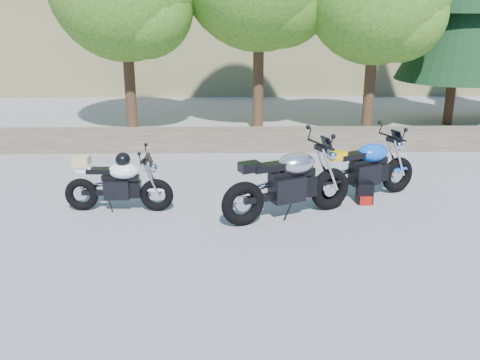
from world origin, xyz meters
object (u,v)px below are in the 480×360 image
(white_bike, at_px, (118,182))
(backpack, at_px, (365,193))
(blue_bike, at_px, (366,170))
(silver_bike, at_px, (289,184))

(white_bike, xyz_separation_m, backpack, (4.12, 0.26, -0.31))
(blue_bike, bearing_deg, silver_bike, -175.12)
(silver_bike, bearing_deg, backpack, -0.79)
(blue_bike, bearing_deg, white_bike, 161.43)
(white_bike, bearing_deg, backpack, 5.90)
(blue_bike, distance_m, backpack, 0.43)
(silver_bike, distance_m, backpack, 1.53)
(backpack, bearing_deg, white_bike, -176.07)
(silver_bike, height_order, backpack, silver_bike)
(white_bike, bearing_deg, silver_bike, -4.45)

